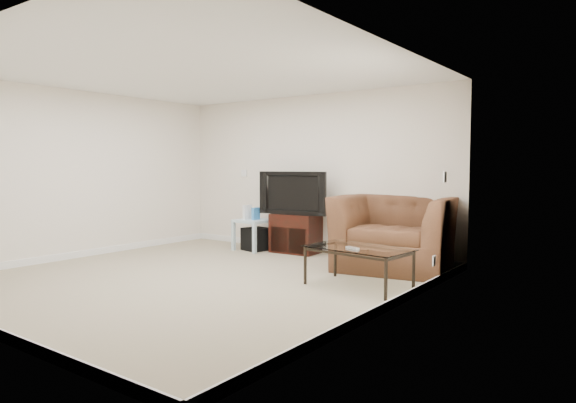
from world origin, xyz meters
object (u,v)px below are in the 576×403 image
Objects in this scene: side_table at (254,235)px; coffee_table at (358,267)px; tv_stand at (297,233)px; television at (296,193)px; recliner at (396,220)px; subwoofer at (256,239)px.

coffee_table is at bearing -26.12° from side_table.
tv_stand is at bearing 141.78° from coffee_table.
television is at bearing 142.33° from coffee_table.
recliner is at bearing -13.93° from television.
television reaches higher than subwoofer.
tv_stand is 0.49× the size of recliner.
recliner is 1.30m from coffee_table.
side_table is at bearing -164.91° from tv_stand.
tv_stand is 0.73m from side_table.
side_table is at bearing 168.87° from recliner.
television is at bearing -90.00° from tv_stand.
coffee_table is (0.10, -1.22, -0.43)m from recliner.
tv_stand is 1.41× the size of side_table.
side_table is 0.35× the size of recliner.
side_table is (-0.69, -0.20, -0.70)m from television.
subwoofer is 0.32× the size of coffee_table.
subwoofer is (-0.66, -0.18, -0.78)m from television.
tv_stand is 2.44m from coffee_table.
side_table reaches higher than subwoofer.
subwoofer is at bearing -165.53° from tv_stand.
subwoofer is 2.89m from coffee_table.
tv_stand is 0.64× the size of coffee_table.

